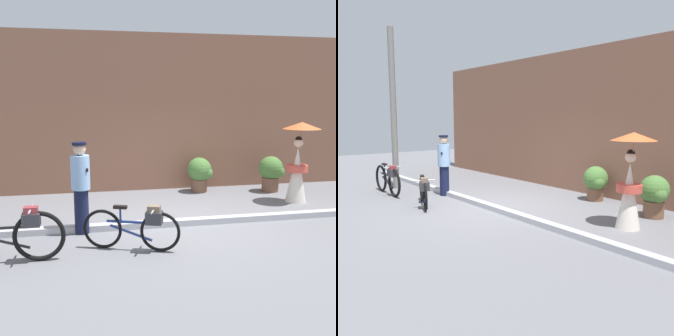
{
  "view_description": "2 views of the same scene",
  "coord_description": "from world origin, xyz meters",
  "views": [
    {
      "loc": [
        -1.89,
        -7.53,
        2.49
      ],
      "look_at": [
        -0.2,
        0.66,
        1.03
      ],
      "focal_mm": 44.09,
      "sensor_mm": 36.0,
      "label": 1
    },
    {
      "loc": [
        7.07,
        -5.03,
        2.18
      ],
      "look_at": [
        -0.15,
        0.68,
        0.9
      ],
      "focal_mm": 39.45,
      "sensor_mm": 36.0,
      "label": 2
    }
  ],
  "objects": [
    {
      "name": "building_wall",
      "position": [
        0.0,
        3.4,
        2.05
      ],
      "size": [
        14.0,
        0.4,
        4.09
      ],
      "primitive_type": "cube",
      "color": "brown",
      "rests_on": "ground_plane"
    },
    {
      "name": "person_with_parasol",
      "position": [
        3.05,
        1.22,
        0.98
      ],
      "size": [
        0.87,
        0.87,
        1.9
      ],
      "color": "silver",
      "rests_on": "ground_plane"
    },
    {
      "name": "ground_plane",
      "position": [
        0.0,
        0.0,
        0.0
      ],
      "size": [
        30.0,
        30.0,
        0.0
      ],
      "primitive_type": "plane",
      "color": "slate"
    },
    {
      "name": "bicycle_far_side",
      "position": [
        -1.09,
        -1.14,
        0.41
      ],
      "size": [
        1.54,
        0.68,
        0.76
      ],
      "color": "black",
      "rests_on": "ground_plane"
    },
    {
      "name": "sidewalk_curb",
      "position": [
        0.0,
        0.0,
        0.06
      ],
      "size": [
        14.0,
        0.2,
        0.12
      ],
      "primitive_type": "cube",
      "color": "#B2B2B7",
      "rests_on": "ground_plane"
    },
    {
      "name": "person_officer",
      "position": [
        -1.96,
        -0.08,
        0.9
      ],
      "size": [
        0.34,
        0.34,
        1.68
      ],
      "color": "#141938",
      "rests_on": "ground_plane"
    },
    {
      "name": "potted_plant_small",
      "position": [
        2.94,
        2.35,
        0.53
      ],
      "size": [
        0.64,
        0.63,
        0.93
      ],
      "color": "brown",
      "rests_on": "ground_plane"
    },
    {
      "name": "potted_plant_by_door",
      "position": [
        1.09,
        2.7,
        0.51
      ],
      "size": [
        0.65,
        0.64,
        0.91
      ],
      "color": "brown",
      "rests_on": "ground_plane"
    },
    {
      "name": "bicycle_near_officer",
      "position": [
        -3.04,
        -1.27,
        0.45
      ],
      "size": [
        1.81,
        0.48,
        0.86
      ],
      "color": "black",
      "rests_on": "ground_plane"
    }
  ]
}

